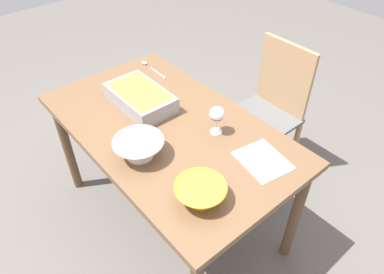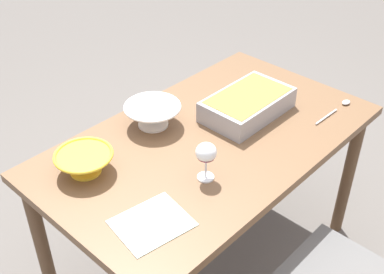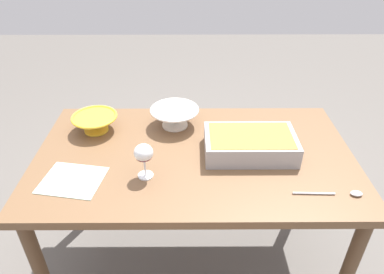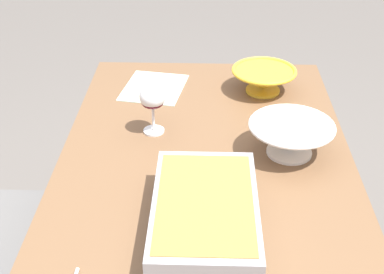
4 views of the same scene
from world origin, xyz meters
name	(u,v)px [view 2 (image 2 of 4)]	position (x,y,z in m)	size (l,w,h in m)	color
ground_plane	(206,261)	(0.00, 0.00, 0.00)	(8.00, 8.00, 0.00)	#5B5651
dining_table	(209,155)	(0.00, 0.00, 0.65)	(1.36, 0.79, 0.73)	brown
wine_glass	(206,154)	(0.19, 0.15, 0.84)	(0.07, 0.07, 0.15)	white
casserole_dish	(247,103)	(-0.24, 0.00, 0.78)	(0.38, 0.23, 0.09)	#99999E
mixing_bowl	(84,161)	(0.46, -0.18, 0.78)	(0.21, 0.21, 0.08)	yellow
small_bowl	(153,114)	(0.09, -0.23, 0.79)	(0.23, 0.23, 0.09)	white
serving_spoon	(339,107)	(-0.54, 0.26, 0.74)	(0.25, 0.03, 0.01)	silver
napkin	(152,223)	(0.48, 0.18, 0.74)	(0.23, 0.19, 0.00)	#B2CCB7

